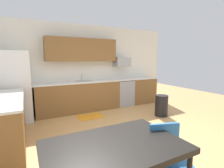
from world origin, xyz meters
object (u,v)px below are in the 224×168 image
object	(u,v)px
microwave	(122,62)
oven_range	(123,92)
refrigerator	(15,87)
dining_table	(114,150)
trash_bin	(161,106)
chair_near_table	(168,155)

from	to	relation	value
microwave	oven_range	bearing A→B (deg)	-90.00
refrigerator	microwave	xyz separation A→B (m)	(3.30, 0.18, 0.61)
dining_table	trash_bin	distance (m)	3.41
refrigerator	dining_table	distance (m)	3.68
microwave	dining_table	distance (m)	4.43
refrigerator	oven_range	bearing A→B (deg)	1.39
chair_near_table	microwave	bearing A→B (deg)	66.92
refrigerator	chair_near_table	world-z (taller)	refrigerator
microwave	chair_near_table	bearing A→B (deg)	-113.08
oven_range	microwave	size ratio (longest dim) A/B	1.69
dining_table	chair_near_table	world-z (taller)	chair_near_table
microwave	dining_table	bearing A→B (deg)	-121.68
trash_bin	dining_table	bearing A→B (deg)	-141.74
oven_range	chair_near_table	bearing A→B (deg)	-113.64
dining_table	oven_range	bearing A→B (deg)	57.61
oven_range	chair_near_table	distance (m)	4.01
refrigerator	microwave	distance (m)	3.36
oven_range	refrigerator	bearing A→B (deg)	-178.61
refrigerator	oven_range	distance (m)	3.33
refrigerator	dining_table	xyz separation A→B (m)	(1.01, -3.53, -0.20)
chair_near_table	trash_bin	size ratio (longest dim) A/B	1.42
refrigerator	trash_bin	world-z (taller)	refrigerator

